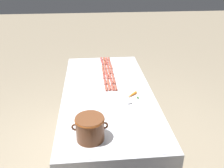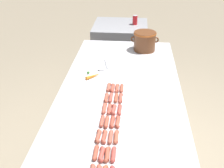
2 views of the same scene
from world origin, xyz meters
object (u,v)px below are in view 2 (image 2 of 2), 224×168
at_px(hot_dog_5, 106,98).
at_px(bean_pot, 145,40).
at_px(hot_dog_16, 111,137).
at_px(soda_can, 135,20).
at_px(hot_dog_9, 104,137).
at_px(hot_dog_3, 102,121).
at_px(hot_dog_13, 113,88).
at_px(hot_dog_10, 107,122).
at_px(hot_dog_4, 104,108).
at_px(hot_dog_8, 102,154).
at_px(hot_dog_20, 117,88).
at_px(hot_dog_2, 98,136).
at_px(hot_dog_11, 109,109).
at_px(back_cabinet, 120,56).
at_px(carrot, 94,75).
at_px(hot_dog_18, 114,110).
at_px(hot_dog_26, 121,98).
at_px(hot_dog_27, 122,88).
at_px(hot_dog_23, 116,137).
at_px(hot_dog_6, 109,87).
at_px(hot_dog_22, 113,154).
at_px(hot_dog_25, 120,110).
at_px(serving_spoon, 103,68).
at_px(hot_dog_19, 116,98).
at_px(hot_dog_1, 96,153).
at_px(hot_dog_24, 118,122).
at_px(hot_dog_17, 112,122).
at_px(hot_dog_15, 107,154).

height_order(hot_dog_5, bean_pot, bean_pot).
distance_m(hot_dog_16, soda_can, 2.36).
height_order(hot_dog_5, hot_dog_9, same).
bearing_deg(hot_dog_3, hot_dog_13, 85.87).
bearing_deg(bean_pot, hot_dog_10, -101.37).
distance_m(hot_dog_4, hot_dog_8, 0.48).
bearing_deg(soda_can, hot_dog_20, -93.73).
xyz_separation_m(hot_dog_2, hot_dog_11, (0.04, 0.31, 0.00)).
bearing_deg(back_cabinet, hot_dog_11, -88.64).
bearing_deg(hot_dog_4, carrot, 106.79).
distance_m(hot_dog_5, hot_dog_18, 0.17).
distance_m(hot_dog_26, hot_dog_27, 0.16).
height_order(hot_dog_23, bean_pot, bean_pot).
xyz_separation_m(back_cabinet, hot_dog_6, (0.01, -1.71, 0.47)).
height_order(hot_dog_10, hot_dog_22, same).
bearing_deg(hot_dog_25, serving_spoon, 106.36).
bearing_deg(hot_dog_19, bean_pot, 77.45).
relative_size(hot_dog_22, carrot, 0.89).
xyz_separation_m(hot_dog_1, hot_dog_18, (0.07, 0.46, 0.00)).
distance_m(hot_dog_23, soda_can, 2.36).
height_order(hot_dog_8, serving_spoon, hot_dog_8).
relative_size(hot_dog_25, carrot, 0.89).
height_order(hot_dog_5, hot_dog_24, same).
distance_m(back_cabinet, hot_dog_17, 2.23).
relative_size(hot_dog_18, hot_dog_27, 1.00).
bearing_deg(hot_dog_13, serving_spoon, 108.05).
bearing_deg(hot_dog_15, hot_dog_13, 92.76).
xyz_separation_m(hot_dog_13, hot_dog_20, (0.04, -0.00, 0.00)).
bearing_deg(carrot, hot_dog_13, -47.19).
xyz_separation_m(hot_dog_10, hot_dog_13, (0.00, 0.47, 0.00)).
relative_size(hot_dog_1, hot_dog_25, 1.00).
bearing_deg(back_cabinet, hot_dog_2, -89.86).
bearing_deg(bean_pot, hot_dog_13, -107.10).
distance_m(hot_dog_18, hot_dog_22, 0.47).
distance_m(hot_dog_6, hot_dog_18, 0.33).
xyz_separation_m(hot_dog_25, serving_spoon, (-0.21, 0.70, -0.01)).
distance_m(back_cabinet, hot_dog_13, 1.78).
relative_size(hot_dog_4, hot_dog_10, 1.00).
xyz_separation_m(hot_dog_10, hot_dog_18, (0.04, 0.15, 0.00)).
distance_m(hot_dog_10, bean_pot, 1.38).
bearing_deg(hot_dog_22, hot_dog_20, 92.72).
xyz_separation_m(hot_dog_19, bean_pot, (0.23, 1.03, 0.10)).
bearing_deg(bean_pot, hot_dog_2, -101.61).
xyz_separation_m(hot_dog_23, carrot, (-0.27, 0.82, 0.00)).
height_order(hot_dog_26, soda_can, soda_can).
xyz_separation_m(hot_dog_10, hot_dog_25, (0.08, 0.16, 0.00)).
bearing_deg(hot_dog_27, hot_dog_24, -89.91).
bearing_deg(bean_pot, back_cabinet, 110.70).
bearing_deg(hot_dog_3, serving_spoon, 96.27).
height_order(hot_dog_26, bean_pot, bean_pot).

